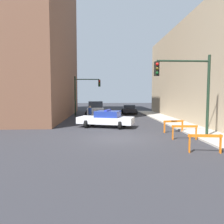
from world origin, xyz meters
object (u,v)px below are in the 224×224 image
at_px(police_car, 106,119).
at_px(barrier_mid, 185,130).
at_px(traffic_light_far, 83,90).
at_px(white_truck, 96,109).
at_px(traffic_light_near, 191,83).
at_px(barrier_back, 174,124).
at_px(pedestrian_crossing, 90,114).
at_px(barrier_front, 205,140).
at_px(parked_car_near, 129,109).

distance_m(police_car, barrier_mid, 7.20).
distance_m(traffic_light_far, white_truck, 3.02).
relative_size(police_car, barrier_mid, 3.15).
height_order(traffic_light_near, white_truck, traffic_light_near).
relative_size(traffic_light_far, barrier_back, 3.28).
xyz_separation_m(police_car, pedestrian_crossing, (-1.56, 3.65, 0.14)).
height_order(traffic_light_near, barrier_front, traffic_light_near).
xyz_separation_m(parked_car_near, barrier_mid, (1.01, -18.50, -0.06)).
height_order(white_truck, barrier_back, white_truck).
bearing_deg(police_car, traffic_light_near, -114.23).
xyz_separation_m(pedestrian_crossing, barrier_front, (6.05, -12.20, -0.24)).
bearing_deg(traffic_light_far, pedestrian_crossing, -80.44).
bearing_deg(police_car, parked_car_near, 1.86).
bearing_deg(white_truck, barrier_mid, -70.07).
relative_size(traffic_light_near, barrier_back, 3.28).
xyz_separation_m(white_truck, pedestrian_crossing, (-0.44, -6.33, -0.04)).
relative_size(police_car, barrier_front, 3.17).
bearing_deg(pedestrian_crossing, parked_car_near, -76.71).
bearing_deg(white_truck, pedestrian_crossing, -94.76).
bearing_deg(barrier_front, white_truck, 106.84).
bearing_deg(barrier_mid, pedestrian_crossing, 124.62).
xyz_separation_m(parked_car_near, pedestrian_crossing, (-5.26, -9.41, 0.19)).
bearing_deg(white_truck, barrier_front, -73.96).
distance_m(traffic_light_near, police_car, 7.66).
bearing_deg(police_car, pedestrian_crossing, 40.87).
height_order(traffic_light_near, traffic_light_far, traffic_light_near).
bearing_deg(barrier_front, traffic_light_far, 110.68).
relative_size(traffic_light_near, traffic_light_far, 1.00).
bearing_deg(police_car, white_truck, 24.12).
xyz_separation_m(barrier_front, barrier_mid, (0.23, 3.11, 0.00)).
bearing_deg(white_truck, parked_car_near, 31.75).
bearing_deg(white_truck, traffic_light_far, 159.43).
distance_m(pedestrian_crossing, barrier_front, 13.62).
xyz_separation_m(traffic_light_far, pedestrian_crossing, (1.16, -6.91, -2.54)).
height_order(white_truck, barrier_mid, white_truck).
bearing_deg(pedestrian_crossing, traffic_light_near, 171.73).
bearing_deg(pedestrian_crossing, traffic_light_far, -37.93).
distance_m(traffic_light_far, pedestrian_crossing, 7.45).
bearing_deg(barrier_mid, traffic_light_near, 48.68).
relative_size(parked_car_near, barrier_front, 2.77).
bearing_deg(parked_car_near, white_truck, -143.33).
bearing_deg(traffic_light_near, barrier_back, 102.44).
bearing_deg(barrier_back, traffic_light_far, 119.55).
relative_size(traffic_light_far, barrier_mid, 3.25).
height_order(barrier_front, barrier_mid, same).
height_order(parked_car_near, barrier_back, parked_car_near).
bearing_deg(barrier_back, white_truck, 115.07).
xyz_separation_m(police_car, barrier_front, (4.49, -8.55, -0.11)).
height_order(pedestrian_crossing, barrier_mid, pedestrian_crossing).
bearing_deg(traffic_light_near, police_car, 138.08).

